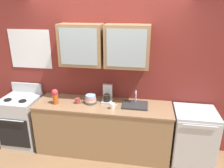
# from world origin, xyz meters

# --- Properties ---
(ground_plane) EXTENTS (10.00, 10.00, 0.00)m
(ground_plane) POSITION_xyz_m (0.00, 0.00, 0.00)
(ground_plane) COLOR brown
(back_wall_unit) EXTENTS (4.53, 0.42, 2.83)m
(back_wall_unit) POSITION_xyz_m (-0.01, 0.33, 1.49)
(back_wall_unit) COLOR maroon
(back_wall_unit) RESTS_ON ground_plane
(counter) EXTENTS (2.24, 0.64, 0.89)m
(counter) POSITION_xyz_m (0.00, 0.00, 0.44)
(counter) COLOR #93704C
(counter) RESTS_ON ground_plane
(stove_range) EXTENTS (0.61, 0.65, 1.07)m
(stove_range) POSITION_xyz_m (-1.49, -0.00, 0.45)
(stove_range) COLOR silver
(stove_range) RESTS_ON ground_plane
(sink_faucet) EXTENTS (0.40, 0.31, 0.22)m
(sink_faucet) POSITION_xyz_m (0.52, 0.04, 0.91)
(sink_faucet) COLOR #2D2D30
(sink_faucet) RESTS_ON counter
(bowl_stack) EXTENTS (0.20, 0.20, 0.14)m
(bowl_stack) POSITION_xyz_m (-0.21, 0.02, 0.95)
(bowl_stack) COLOR #4C4C54
(bowl_stack) RESTS_ON counter
(vase) EXTENTS (0.10, 0.10, 0.25)m
(vase) POSITION_xyz_m (-0.77, -0.10, 1.02)
(vase) COLOR #BF4C19
(vase) RESTS_ON counter
(cup_near_sink) EXTENTS (0.11, 0.08, 0.09)m
(cup_near_sink) POSITION_xyz_m (0.18, -0.12, 0.93)
(cup_near_sink) COLOR silver
(cup_near_sink) RESTS_ON counter
(cup_near_bowls) EXTENTS (0.11, 0.08, 0.09)m
(cup_near_bowls) POSITION_xyz_m (-0.41, -0.03, 0.93)
(cup_near_bowls) COLOR #993838
(cup_near_bowls) RESTS_ON counter
(dishwasher) EXTENTS (0.63, 0.63, 0.89)m
(dishwasher) POSITION_xyz_m (1.46, -0.00, 0.44)
(dishwasher) COLOR silver
(dishwasher) RESTS_ON ground_plane
(coffee_maker) EXTENTS (0.17, 0.20, 0.29)m
(coffee_maker) POSITION_xyz_m (0.05, 0.13, 0.99)
(coffee_maker) COLOR #B7B7BC
(coffee_maker) RESTS_ON counter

